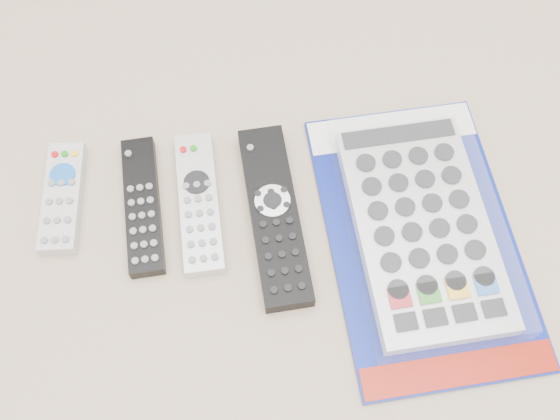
{
  "coord_description": "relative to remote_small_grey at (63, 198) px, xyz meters",
  "views": [
    {
      "loc": [
        0.0,
        -0.33,
        0.72
      ],
      "look_at": [
        0.03,
        0.02,
        0.01
      ],
      "focal_mm": 40.0,
      "sensor_mm": 36.0,
      "label": 1
    }
  ],
  "objects": [
    {
      "name": "remote_large_black",
      "position": [
        0.27,
        -0.05,
        0.0
      ],
      "size": [
        0.08,
        0.25,
        0.03
      ],
      "rotation": [
        0.0,
        0.0,
        0.08
      ],
      "color": "black",
      "rests_on": "ground"
    },
    {
      "name": "remote_small_grey",
      "position": [
        0.0,
        0.0,
        0.0
      ],
      "size": [
        0.05,
        0.15,
        0.02
      ],
      "rotation": [
        0.0,
        0.0,
        -0.03
      ],
      "color": "#B3B3B6",
      "rests_on": "ground"
    },
    {
      "name": "remote_silver_dvd",
      "position": [
        0.17,
        -0.02,
        -0.0
      ],
      "size": [
        0.06,
        0.2,
        0.02
      ],
      "rotation": [
        0.0,
        0.0,
        0.05
      ],
      "color": "#BBBBC0",
      "rests_on": "ground"
    },
    {
      "name": "remote_slim_black",
      "position": [
        0.1,
        -0.02,
        -0.0
      ],
      "size": [
        0.06,
        0.19,
        0.02
      ],
      "rotation": [
        0.0,
        0.0,
        0.08
      ],
      "color": "black",
      "rests_on": "ground"
    },
    {
      "name": "jumbo_remote_packaged",
      "position": [
        0.45,
        -0.08,
        0.01
      ],
      "size": [
        0.26,
        0.39,
        0.05
      ],
      "rotation": [
        0.0,
        0.0,
        0.07
      ],
      "color": "navy",
      "rests_on": "ground"
    }
  ]
}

